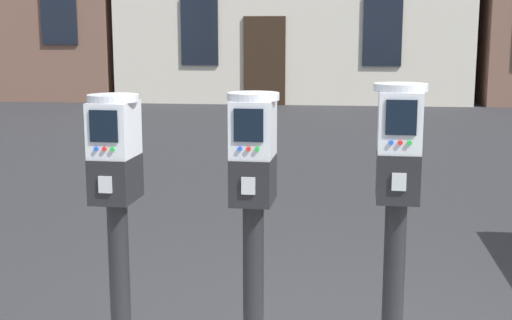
# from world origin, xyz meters

# --- Properties ---
(parking_meter_near_kerb) EXTENTS (0.22, 0.26, 1.29)m
(parking_meter_near_kerb) POSITION_xyz_m (-0.97, -0.29, 1.03)
(parking_meter_near_kerb) COLOR black
(parking_meter_near_kerb) RESTS_ON sidewalk_slab
(parking_meter_twin_adjacent) EXTENTS (0.22, 0.26, 1.30)m
(parking_meter_twin_adjacent) POSITION_xyz_m (-0.38, -0.29, 1.04)
(parking_meter_twin_adjacent) COLOR black
(parking_meter_twin_adjacent) RESTS_ON sidewalk_slab
(parking_meter_end_of_row) EXTENTS (0.22, 0.26, 1.34)m
(parking_meter_end_of_row) POSITION_xyz_m (0.22, -0.29, 1.07)
(parking_meter_end_of_row) COLOR black
(parking_meter_end_of_row) RESTS_ON sidewalk_slab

